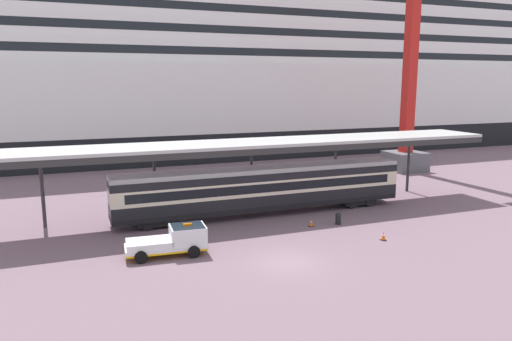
# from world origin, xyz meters

# --- Properties ---
(ground_plane) EXTENTS (400.00, 400.00, 0.00)m
(ground_plane) POSITION_xyz_m (0.00, 0.00, 0.00)
(ground_plane) COLOR slate
(cruise_ship) EXTENTS (156.84, 26.93, 37.92)m
(cruise_ship) POSITION_xyz_m (11.02, 50.99, 12.96)
(cruise_ship) COLOR black
(cruise_ship) RESTS_ON ground
(platform_canopy) EXTENTS (43.18, 5.47, 6.26)m
(platform_canopy) POSITION_xyz_m (2.77, 11.29, 5.99)
(platform_canopy) COLOR #B8B8B8
(platform_canopy) RESTS_ON ground
(train_carriage) EXTENTS (25.18, 2.81, 4.11)m
(train_carriage) POSITION_xyz_m (2.77, 10.87, 2.31)
(train_carriage) COLOR black
(train_carriage) RESTS_ON ground
(service_truck) EXTENTS (5.33, 2.53, 2.02)m
(service_truck) POSITION_xyz_m (-6.38, 3.96, 0.99)
(service_truck) COLOR white
(service_truck) RESTS_ON ground
(traffic_cone_near) EXTENTS (0.36, 0.36, 0.65)m
(traffic_cone_near) POSITION_xyz_m (8.18, 1.37, 0.32)
(traffic_cone_near) COLOR black
(traffic_cone_near) RESTS_ON ground
(traffic_cone_mid) EXTENTS (0.36, 0.36, 0.63)m
(traffic_cone_mid) POSITION_xyz_m (4.94, 6.25, 0.31)
(traffic_cone_mid) COLOR black
(traffic_cone_mid) RESTS_ON ground
(dockside_crane) EXTENTS (13.38, 4.40, 51.50)m
(dockside_crane) POSITION_xyz_m (27.98, 23.66, 16.14)
(dockside_crane) COLOR #595960
(dockside_crane) RESTS_ON ground
(quay_bollard) EXTENTS (0.48, 0.48, 0.96)m
(quay_bollard) POSITION_xyz_m (7.22, 5.99, 0.52)
(quay_bollard) COLOR black
(quay_bollard) RESTS_ON ground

